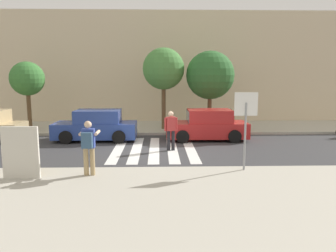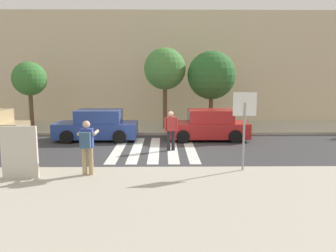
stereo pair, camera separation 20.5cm
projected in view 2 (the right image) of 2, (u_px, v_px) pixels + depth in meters
name	position (u px, v px, depth m)	size (l,w,h in m)	color
ground_plane	(154.00, 150.00, 14.44)	(120.00, 120.00, 0.00)	#38383A
sidewalk_near	(148.00, 202.00, 8.31)	(60.00, 6.00, 0.14)	#B2AD9E
sidewalk_far	(157.00, 127.00, 20.36)	(60.00, 4.80, 0.14)	#B2AD9E
building_facade_far	(158.00, 68.00, 24.15)	(56.00, 4.00, 7.57)	beige
crosswalk_stripe_0	(119.00, 149.00, 14.62)	(0.44, 5.20, 0.01)	silver
crosswalk_stripe_1	(137.00, 149.00, 14.63)	(0.44, 5.20, 0.01)	silver
crosswalk_stripe_2	(154.00, 149.00, 14.64)	(0.44, 5.20, 0.01)	silver
crosswalk_stripe_3	(172.00, 149.00, 14.65)	(0.44, 5.20, 0.01)	silver
crosswalk_stripe_4	(190.00, 149.00, 14.66)	(0.44, 5.20, 0.01)	silver
stop_sign	(244.00, 114.00, 10.62)	(0.76, 0.08, 2.57)	gray
photographer_with_backpack	(87.00, 143.00, 10.19)	(0.59, 0.84, 1.72)	tan
pedestrian_crossing	(171.00, 129.00, 14.20)	(0.57, 0.30, 1.72)	#232328
parked_car_blue	(97.00, 126.00, 16.57)	(4.10, 1.92, 1.55)	#284293
parked_car_red	(208.00, 126.00, 16.64)	(4.10, 1.92, 1.55)	red
street_tree_west	(29.00, 79.00, 19.00)	(1.96, 1.96, 3.92)	brown
street_tree_center	(165.00, 69.00, 18.84)	(2.41, 2.41, 4.71)	brown
street_tree_east	(211.00, 75.00, 18.75)	(2.77, 2.77, 4.52)	brown
advertising_board	(20.00, 152.00, 9.97)	(1.10, 0.11, 1.60)	beige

